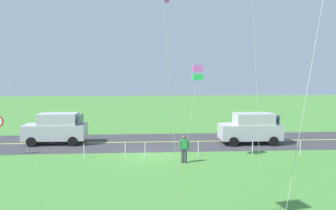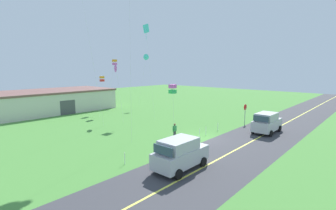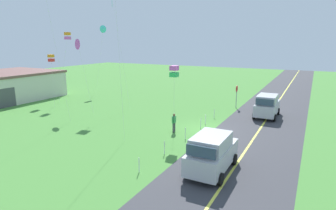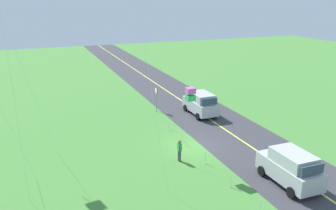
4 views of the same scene
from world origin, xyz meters
name	(u,v)px [view 2 (image 2 of 4)]	position (x,y,z in m)	size (l,w,h in m)	color
ground_plane	(204,139)	(0.00, 0.00, -0.05)	(120.00, 120.00, 0.10)	#478438
asphalt_road	(241,147)	(0.00, -4.00, 0.00)	(120.00, 7.00, 0.00)	#38383D
road_centre_stripe	(241,147)	(0.00, -4.00, 0.01)	(120.00, 0.16, 0.00)	#E5E04C
car_suv_foreground	(267,122)	(6.72, -3.82, 1.15)	(4.40, 2.12, 2.24)	#B7B7BC
car_parked_west_near	(180,153)	(-7.47, -2.93, 1.15)	(4.40, 2.12, 2.24)	#B7B7BC
stop_sign	(245,110)	(9.32, -0.10, 1.80)	(0.76, 0.08, 2.56)	gray
person_adult_near	(175,131)	(-1.96, 2.21, 0.86)	(0.58, 0.22, 1.60)	#3F3F47
kite_red_low	(173,89)	(-2.77, 1.81, 5.14)	(1.09, 0.68, 5.58)	silver
kite_blue_mid	(116,68)	(-0.11, 14.12, 7.08)	(0.99, 2.80, 7.66)	silver
kite_yellow_high	(102,79)	(2.05, 20.82, 5.42)	(2.77, 3.08, 5.86)	silver
kite_orange_near	(146,31)	(5.02, 13.55, 12.52)	(1.83, 3.76, 13.49)	silver
kite_cyan_top	(115,62)	(3.55, 19.40, 8.03)	(1.79, 1.01, 8.48)	silver
kite_purple_back	(146,57)	(11.47, 20.44, 9.14)	(2.29, 0.79, 9.72)	silver
warehouse_distant	(53,100)	(-2.69, 28.20, 1.75)	(18.36, 10.20, 3.50)	beige
fence_post_0	(125,158)	(-9.52, 0.70, 0.45)	(0.05, 0.05, 0.90)	silver
fence_post_1	(154,148)	(-6.45, 0.70, 0.45)	(0.05, 0.05, 0.90)	silver
fence_post_2	(180,140)	(-3.03, 0.70, 0.45)	(0.05, 0.05, 0.90)	silver
fence_post_3	(200,133)	(0.26, 0.70, 0.45)	(0.05, 0.05, 0.90)	silver
fence_post_4	(206,131)	(1.47, 0.70, 0.45)	(0.05, 0.05, 0.90)	silver
fence_post_5	(218,127)	(3.95, 0.70, 0.45)	(0.05, 0.05, 0.90)	silver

